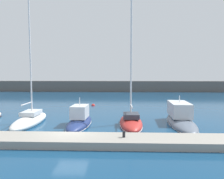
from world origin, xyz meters
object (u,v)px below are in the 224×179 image
sailboat_red_fourth (131,121)px  sailboat_white_second (30,119)px  mooring_buoy_red (93,106)px  motorboat_slate_fifth (180,118)px  dock_bollard (124,134)px  motorboat_navy_third (80,120)px

sailboat_red_fourth → sailboat_white_second: bearing=90.6°
sailboat_white_second → mooring_buoy_red: bearing=-22.8°
sailboat_white_second → mooring_buoy_red: size_ratio=24.42×
motorboat_slate_fifth → dock_bollard: motorboat_slate_fifth is taller
sailboat_red_fourth → mooring_buoy_red: bearing=24.1°
motorboat_slate_fifth → dock_bollard: size_ratio=18.54×
motorboat_navy_third → sailboat_red_fourth: 5.04m
motorboat_navy_third → mooring_buoy_red: size_ratio=11.35×
motorboat_navy_third → dock_bollard: bearing=-140.4°
sailboat_white_second → sailboat_red_fourth: (10.03, 0.15, -0.10)m
sailboat_red_fourth → dock_bollard: (-0.81, -5.79, 0.41)m
motorboat_navy_third → dock_bollard: size_ratio=14.49×
sailboat_white_second → motorboat_slate_fifth: bearing=-88.0°
motorboat_navy_third → sailboat_red_fourth: sailboat_red_fourth is taller
sailboat_red_fourth → mooring_buoy_red: sailboat_red_fourth is taller
motorboat_navy_third → sailboat_white_second: bearing=90.2°
motorboat_navy_third → motorboat_slate_fifth: 10.06m
motorboat_navy_third → sailboat_red_fourth: bearing=-84.4°
sailboat_white_second → dock_bollard: sailboat_white_second is taller
motorboat_slate_fifth → motorboat_navy_third: bearing=98.8°
motorboat_slate_fifth → sailboat_red_fourth: bearing=100.2°
motorboat_navy_third → motorboat_slate_fifth: motorboat_slate_fifth is taller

